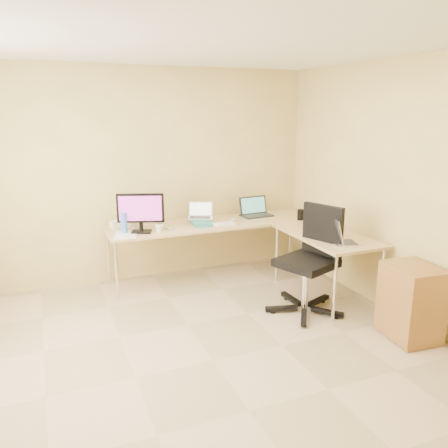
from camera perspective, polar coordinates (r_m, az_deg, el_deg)
name	(u,v)px	position (r m, az deg, el deg)	size (l,w,h in m)	color
floor	(213,361)	(4.06, -1.36, -16.82)	(4.50, 4.50, 0.00)	tan
ceiling	(211,36)	(3.51, -1.63, 22.54)	(4.50, 4.50, 0.00)	white
wall_back	(148,176)	(5.69, -9.61, 6.03)	(4.50, 4.50, 0.00)	#DEBF6D
wall_front	(447,348)	(1.77, 26.22, -13.88)	(4.50, 4.50, 0.00)	#DEBF6D
wall_right	(417,195)	(4.72, 23.13, 3.42)	(4.50, 4.50, 0.00)	#DEBF6D
desk_main	(214,250)	(5.73, -1.23, -3.32)	(2.65, 0.70, 0.73)	tan
desk_return	(325,265)	(5.33, 12.61, -5.04)	(0.70, 1.30, 0.73)	tan
monitor	(141,213)	(5.20, -10.45, 1.38)	(0.53, 0.17, 0.45)	black
book_stack	(201,223)	(5.50, -2.86, 0.15)	(0.22, 0.29, 0.05)	teal
laptop_center	(200,211)	(5.60, -3.03, 1.69)	(0.31, 0.23, 0.20)	silver
laptop_black	(257,207)	(5.94, 4.14, 2.18)	(0.40, 0.29, 0.25)	black
keyboard	(217,224)	(5.49, -0.89, -0.02)	(0.43, 0.12, 0.02)	white
mouse	(234,219)	(5.70, 1.25, 0.57)	(0.10, 0.06, 0.04)	silver
mug	(159,228)	(5.23, -8.16, -0.46)	(0.11, 0.11, 0.10)	white
cd_stack	(170,227)	(5.36, -6.86, -0.42)	(0.12, 0.12, 0.03)	silver
water_bottle	(124,223)	(5.22, -12.47, 0.12)	(0.07, 0.07, 0.24)	#426CD6
papers	(126,235)	(5.18, -12.25, -1.32)	(0.24, 0.34, 0.01)	white
white_box	(120,224)	(5.53, -12.97, 0.01)	(0.22, 0.16, 0.08)	white
desk_fan	(135,219)	(5.38, -11.14, 0.62)	(0.19, 0.19, 0.24)	silver
black_cup	(300,215)	(5.82, 9.59, 1.16)	(0.08, 0.08, 0.13)	black
laptop_return	(346,234)	(4.87, 15.16, -1.18)	(0.26, 0.33, 0.22)	silver
office_chair	(306,267)	(4.81, 10.30, -5.34)	(0.68, 0.68, 1.13)	black
cabinet	(411,302)	(4.60, 22.49, -9.04)	(0.41, 0.50, 0.70)	#8F5D3D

